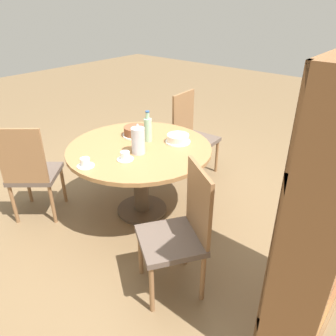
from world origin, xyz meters
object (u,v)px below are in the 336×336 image
(cup_b, at_px, (125,156))
(chair_c, at_px, (192,133))
(cake_main, at_px, (136,131))
(water_bottle, at_px, (148,129))
(chair_b, at_px, (180,231))
(cake_second, at_px, (178,139))
(chair_a, at_px, (31,171))
(cup_a, at_px, (85,163))
(bookshelf, at_px, (325,225))
(coffee_pot, at_px, (138,140))

(cup_b, bearing_deg, chair_c, -169.95)
(cake_main, bearing_deg, water_bottle, 83.59)
(cake_main, relative_size, cup_b, 1.86)
(chair_c, height_order, cup_b, chair_c)
(chair_b, relative_size, cake_second, 4.11)
(chair_a, height_order, cup_a, chair_a)
(bookshelf, bearing_deg, water_bottle, 76.03)
(chair_b, relative_size, cup_b, 6.86)
(cup_b, bearing_deg, chair_a, -61.64)
(cup_a, bearing_deg, bookshelf, 98.99)
(bookshelf, distance_m, water_bottle, 1.76)
(chair_c, height_order, coffee_pot, coffee_pot)
(chair_a, distance_m, chair_b, 1.59)
(chair_a, relative_size, bookshelf, 0.55)
(bookshelf, relative_size, cup_b, 12.40)
(chair_c, bearing_deg, bookshelf, -128.23)
(coffee_pot, height_order, cup_b, coffee_pot)
(coffee_pot, relative_size, cup_b, 1.92)
(coffee_pot, height_order, cake_main, coffee_pot)
(chair_a, relative_size, cake_main, 3.69)
(bookshelf, height_order, cake_main, bookshelf)
(cake_main, distance_m, cup_a, 0.74)
(chair_a, relative_size, coffee_pot, 3.57)
(chair_b, relative_size, water_bottle, 3.27)
(bookshelf, bearing_deg, chair_a, 100.00)
(bookshelf, bearing_deg, chair_c, 55.03)
(chair_b, distance_m, coffee_pot, 0.93)
(chair_a, height_order, chair_c, same)
(chair_c, height_order, cake_second, chair_c)
(chair_b, relative_size, cake_main, 3.69)
(chair_c, relative_size, water_bottle, 3.27)
(cup_b, bearing_deg, cake_main, -144.57)
(bookshelf, bearing_deg, cake_second, 68.52)
(water_bottle, distance_m, cup_a, 0.71)
(chair_b, xyz_separation_m, cup_b, (-0.23, -0.77, 0.24))
(bookshelf, relative_size, water_bottle, 5.90)
(cup_a, height_order, cup_b, same)
(cake_second, xyz_separation_m, cup_b, (0.57, -0.11, -0.01))
(chair_c, bearing_deg, water_bottle, -176.59)
(cake_second, xyz_separation_m, cup_a, (0.85, -0.27, -0.01))
(chair_c, relative_size, coffee_pot, 3.57)
(cake_second, height_order, cup_b, cake_second)
(bookshelf, relative_size, coffee_pot, 6.45)
(cup_a, bearing_deg, coffee_pot, 161.66)
(coffee_pot, xyz_separation_m, water_bottle, (-0.25, -0.12, -0.00))
(chair_b, bearing_deg, chair_a, -138.85)
(coffee_pot, bearing_deg, cup_b, 1.72)
(coffee_pot, relative_size, water_bottle, 0.92)
(bookshelf, distance_m, cake_second, 1.59)
(water_bottle, bearing_deg, chair_a, -38.89)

